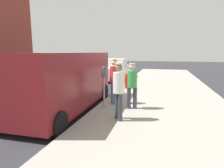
{
  "coord_description": "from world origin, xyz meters",
  "views": [
    {
      "loc": [
        3.39,
        -7.27,
        2.17
      ],
      "look_at": [
        1.65,
        -0.86,
        1.05
      ],
      "focal_mm": 30.38,
      "sensor_mm": 36.0,
      "label": 1
    }
  ],
  "objects": [
    {
      "name": "parked_sedan_ahead",
      "position": [
        -0.34,
        7.38,
        0.75
      ],
      "size": [
        2.07,
        4.46,
        1.65
      ],
      "color": "white",
      "rests_on": "ground"
    },
    {
      "name": "parked_van",
      "position": [
        -0.15,
        -1.13,
        1.15
      ],
      "size": [
        2.19,
        5.23,
        2.15
      ],
      "color": "maroon",
      "rests_on": "ground"
    },
    {
      "name": "pedestrian_in_green",
      "position": [
        2.34,
        -0.67,
        1.08
      ],
      "size": [
        0.36,
        0.34,
        1.63
      ],
      "color": "#383D47",
      "rests_on": "sidewalk_slab"
    },
    {
      "name": "fire_hydrant",
      "position": [
        1.45,
        3.1,
        0.57
      ],
      "size": [
        0.24,
        0.24,
        0.86
      ],
      "color": "red",
      "rests_on": "sidewalk_slab"
    },
    {
      "name": "pedestrian_in_red",
      "position": [
        1.55,
        -0.17,
        1.16
      ],
      "size": [
        0.34,
        0.35,
        1.76
      ],
      "color": "#4C608C",
      "rests_on": "sidewalk_slab"
    },
    {
      "name": "sidewalk_slab",
      "position": [
        3.5,
        0.0,
        0.07
      ],
      "size": [
        5.0,
        32.0,
        0.15
      ],
      "primitive_type": "cube",
      "color": "#9E998E",
      "rests_on": "ground"
    },
    {
      "name": "parking_meter_near",
      "position": [
        1.35,
        -0.86,
        1.18
      ],
      "size": [
        0.14,
        0.18,
        1.52
      ],
      "color": "gray",
      "rests_on": "sidewalk_slab"
    },
    {
      "name": "pedestrian_in_white",
      "position": [
        2.14,
        -1.92,
        1.13
      ],
      "size": [
        0.34,
        0.34,
        1.71
      ],
      "color": "#383D47",
      "rests_on": "sidewalk_slab"
    },
    {
      "name": "ground_plane",
      "position": [
        0.0,
        0.0,
        0.0
      ],
      "size": [
        80.0,
        80.0,
        0.0
      ],
      "primitive_type": "plane",
      "color": "#2D2D33"
    }
  ]
}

